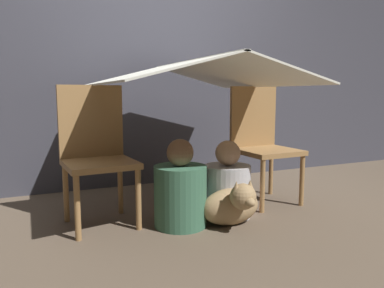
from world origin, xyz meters
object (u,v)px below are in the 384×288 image
Objects in this scene: chair_right at (261,140)px; person_front at (180,192)px; person_second at (227,186)px; dog at (233,204)px; chair_left at (96,150)px.

chair_right is 0.91m from person_front.
person_second is 0.21m from dog.
chair_right is at bearing 19.88° from person_front.
chair_left is 2.25× the size of dog.
chair_left is 0.62m from person_front.
person_second is at bearing -21.09° from chair_left.
chair_left is at bearing 177.55° from chair_right.
chair_left is 1.70× the size of person_second.
person_front is 1.06× the size of person_second.
person_front is at bearing 154.45° from dog.
person_front reaches higher than person_second.
chair_left is 0.92m from person_second.
person_front reaches higher than dog.
chair_left and chair_right have the same top height.
chair_right is 0.58m from person_second.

